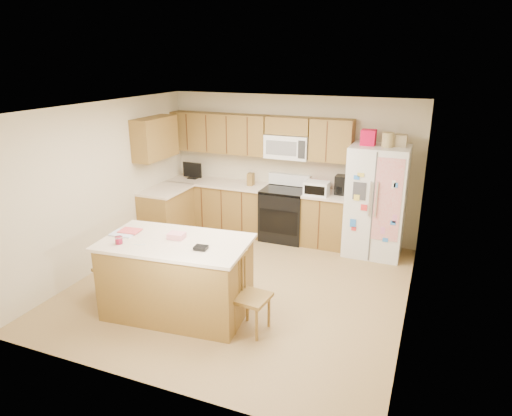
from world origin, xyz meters
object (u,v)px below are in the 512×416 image
at_px(windsor_chair_left, 113,267).
at_px(windsor_chair_back, 203,263).
at_px(refrigerator, 376,200).
at_px(island, 177,277).
at_px(stove, 284,213).
at_px(windsor_chair_right, 250,297).

relative_size(windsor_chair_left, windsor_chair_back, 0.97).
relative_size(refrigerator, island, 1.08).
distance_m(island, windsor_chair_left, 1.01).
bearing_deg(stove, windsor_chair_back, -99.81).
bearing_deg(island, windsor_chair_left, 178.47).
bearing_deg(windsor_chair_right, windsor_chair_left, 178.21).
relative_size(island, windsor_chair_back, 2.00).
bearing_deg(windsor_chair_left, refrigerator, 42.66).
height_order(refrigerator, island, refrigerator).
xyz_separation_m(windsor_chair_left, windsor_chair_back, (1.06, 0.56, 0.02)).
bearing_deg(refrigerator, island, -125.67).
bearing_deg(windsor_chair_left, windsor_chair_back, 27.74).
height_order(refrigerator, windsor_chair_right, refrigerator).
xyz_separation_m(stove, island, (-0.45, -2.88, 0.02)).
height_order(stove, windsor_chair_right, stove).
distance_m(stove, island, 2.91).
height_order(windsor_chair_left, windsor_chair_back, windsor_chair_back).
bearing_deg(refrigerator, windsor_chair_back, -131.39).
distance_m(refrigerator, windsor_chair_back, 3.01).
xyz_separation_m(island, windsor_chair_left, (-1.01, 0.03, -0.06)).
bearing_deg(refrigerator, windsor_chair_right, -109.61).
bearing_deg(windsor_chair_back, stove, 80.19).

